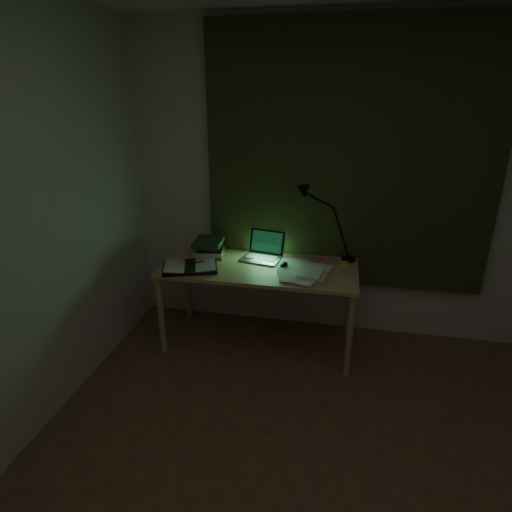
{
  "coord_description": "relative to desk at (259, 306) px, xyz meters",
  "views": [
    {
      "loc": [
        -0.02,
        -1.4,
        1.98
      ],
      "look_at": [
        -0.62,
        1.47,
        0.82
      ],
      "focal_mm": 30.0,
      "sensor_mm": 36.0,
      "label": 1
    }
  ],
  "objects": [
    {
      "name": "laptop",
      "position": [
        -0.01,
        0.13,
        0.45
      ],
      "size": [
        0.36,
        0.39,
        0.22
      ],
      "primitive_type": null,
      "rotation": [
        0.0,
        0.0,
        -0.2
      ],
      "color": "#ABABAF",
      "rests_on": "desk"
    },
    {
      "name": "curtain",
      "position": [
        0.62,
        0.37,
        1.11
      ],
      "size": [
        2.2,
        0.06,
        2.0
      ],
      "primitive_type": "cube",
      "color": "#2E3118",
      "rests_on": "wall_back"
    },
    {
      "name": "book_stack",
      "position": [
        -0.44,
        0.15,
        0.41
      ],
      "size": [
        0.26,
        0.3,
        0.14
      ],
      "primitive_type": null,
      "rotation": [
        0.0,
        0.0,
        0.19
      ],
      "color": "silver",
      "rests_on": "desk"
    },
    {
      "name": "wall_back",
      "position": [
        0.62,
        0.41,
        0.91
      ],
      "size": [
        3.5,
        0.0,
        2.5
      ],
      "primitive_type": "cube",
      "color": "silver",
      "rests_on": "ground"
    },
    {
      "name": "desk",
      "position": [
        0.0,
        0.0,
        0.0
      ],
      "size": [
        1.51,
        0.66,
        0.69
      ],
      "primitive_type": null,
      "color": "tan",
      "rests_on": "floor"
    },
    {
      "name": "desk_lamp",
      "position": [
        0.68,
        0.26,
        0.64
      ],
      "size": [
        0.45,
        0.37,
        0.6
      ],
      "primitive_type": null,
      "rotation": [
        0.0,
        0.0,
        -0.17
      ],
      "color": "black",
      "rests_on": "desk"
    },
    {
      "name": "mouse",
      "position": [
        0.19,
        0.04,
        0.36
      ],
      "size": [
        0.07,
        0.1,
        0.03
      ],
      "primitive_type": "ellipsoid",
      "rotation": [
        0.0,
        0.0,
        -0.17
      ],
      "color": "black",
      "rests_on": "desk"
    },
    {
      "name": "loose_papers",
      "position": [
        0.35,
        -0.05,
        0.35
      ],
      "size": [
        0.49,
        0.5,
        0.02
      ],
      "primitive_type": null,
      "rotation": [
        0.0,
        0.0,
        -0.36
      ],
      "color": "white",
      "rests_on": "desk"
    },
    {
      "name": "open_textbook",
      "position": [
        -0.51,
        -0.15,
        0.36
      ],
      "size": [
        0.48,
        0.4,
        0.03
      ],
      "primitive_type": null,
      "rotation": [
        0.0,
        0.0,
        0.33
      ],
      "color": "silver",
      "rests_on": "desk"
    },
    {
      "name": "sticky_pink",
      "position": [
        0.45,
        0.2,
        0.35
      ],
      "size": [
        0.09,
        0.09,
        0.02
      ],
      "primitive_type": "cube",
      "rotation": [
        0.0,
        0.0,
        0.09
      ],
      "color": "#E45978",
      "rests_on": "desk"
    },
    {
      "name": "sticky_yellow",
      "position": [
        0.64,
        0.18,
        0.35
      ],
      "size": [
        0.08,
        0.08,
        0.02
      ],
      "primitive_type": "cube",
      "rotation": [
        0.0,
        0.0,
        0.16
      ],
      "color": "yellow",
      "rests_on": "desk"
    }
  ]
}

